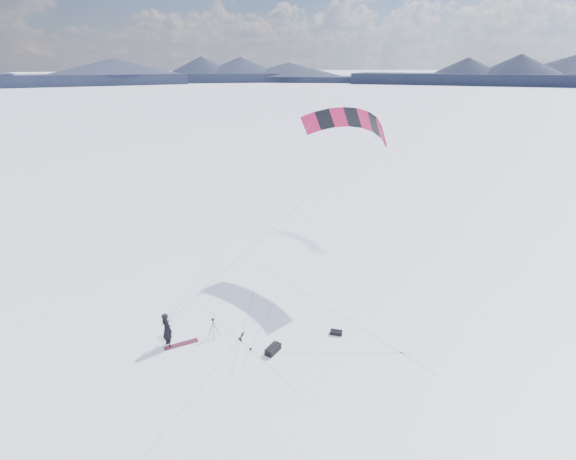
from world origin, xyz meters
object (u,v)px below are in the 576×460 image
tripod (213,325)px  gear_bag_a (273,349)px  snowkiter (169,345)px  snowboard (181,344)px  gear_bag_b (336,332)px

tripod → gear_bag_a: size_ratio=1.15×
snowkiter → snowboard: (0.55, -0.23, 0.02)m
snowkiter → gear_bag_a: snowkiter is taller
tripod → snowboard: bearing=163.2°
snowboard → tripod: size_ratio=1.52×
tripod → gear_bag_a: (2.12, -2.50, -0.54)m
snowkiter → gear_bag_b: (7.82, -3.18, 0.12)m
gear_bag_a → gear_bag_b: gear_bag_a is taller
snowkiter → tripod: 2.34m
tripod → gear_bag_b: 6.30m
snowboard → tripod: (1.64, -0.19, 0.69)m
tripod → gear_bag_a: tripod is taller
snowboard → gear_bag_b: bearing=-19.9°
tripod → gear_bag_a: 3.32m
snowkiter → gear_bag_a: bearing=-143.8°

